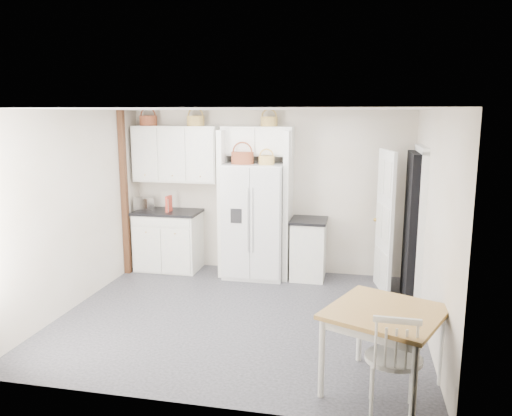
# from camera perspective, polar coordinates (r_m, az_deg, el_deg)

# --- Properties ---
(floor) EXTENTS (4.50, 4.50, 0.00)m
(floor) POSITION_cam_1_polar(r_m,az_deg,el_deg) (6.53, -1.79, -12.24)
(floor) COLOR #232327
(floor) RESTS_ON ground
(ceiling) EXTENTS (4.50, 4.50, 0.00)m
(ceiling) POSITION_cam_1_polar(r_m,az_deg,el_deg) (6.01, -1.94, 11.23)
(ceiling) COLOR white
(ceiling) RESTS_ON wall_back
(wall_back) EXTENTS (4.50, 0.00, 4.50)m
(wall_back) POSITION_cam_1_polar(r_m,az_deg,el_deg) (8.06, 1.47, 1.85)
(wall_back) COLOR silver
(wall_back) RESTS_ON floor
(wall_left) EXTENTS (0.00, 4.00, 4.00)m
(wall_left) POSITION_cam_1_polar(r_m,az_deg,el_deg) (7.00, -20.06, -0.18)
(wall_left) COLOR silver
(wall_left) RESTS_ON floor
(wall_right) EXTENTS (0.00, 4.00, 4.00)m
(wall_right) POSITION_cam_1_polar(r_m,az_deg,el_deg) (6.03, 19.43, -1.84)
(wall_right) COLOR silver
(wall_right) RESTS_ON floor
(refrigerator) EXTENTS (0.93, 0.74, 1.79)m
(refrigerator) POSITION_cam_1_polar(r_m,az_deg,el_deg) (7.83, -0.07, -1.42)
(refrigerator) COLOR silver
(refrigerator) RESTS_ON floor
(base_cab_left) EXTENTS (1.02, 0.64, 0.94)m
(base_cab_left) POSITION_cam_1_polar(r_m,az_deg,el_deg) (8.39, -9.92, -3.74)
(base_cab_left) COLOR silver
(base_cab_left) RESTS_ON floor
(base_cab_right) EXTENTS (0.51, 0.61, 0.90)m
(base_cab_right) POSITION_cam_1_polar(r_m,az_deg,el_deg) (7.86, 6.02, -4.78)
(base_cab_right) COLOR silver
(base_cab_right) RESTS_ON floor
(dining_table) EXTENTS (1.26, 1.26, 0.80)m
(dining_table) POSITION_cam_1_polar(r_m,az_deg,el_deg) (4.93, 14.37, -15.54)
(dining_table) COLOR olive
(dining_table) RESTS_ON floor
(windsor_chair) EXTENTS (0.50, 0.45, 1.00)m
(windsor_chair) POSITION_cam_1_polar(r_m,az_deg,el_deg) (4.59, 15.45, -16.25)
(windsor_chair) COLOR silver
(windsor_chair) RESTS_ON floor
(counter_left) EXTENTS (1.06, 0.69, 0.04)m
(counter_left) POSITION_cam_1_polar(r_m,az_deg,el_deg) (8.28, -10.03, -0.44)
(counter_left) COLOR black
(counter_left) RESTS_ON base_cab_left
(counter_right) EXTENTS (0.55, 0.66, 0.04)m
(counter_right) POSITION_cam_1_polar(r_m,az_deg,el_deg) (7.75, 6.08, -1.42)
(counter_right) COLOR black
(counter_right) RESTS_ON base_cab_right
(toaster) EXTENTS (0.34, 0.25, 0.21)m
(toaster) POSITION_cam_1_polar(r_m,az_deg,el_deg) (8.39, -12.72, 0.48)
(toaster) COLOR silver
(toaster) RESTS_ON counter_left
(cookbook_red) EXTENTS (0.05, 0.18, 0.26)m
(cookbook_red) POSITION_cam_1_polar(r_m,az_deg,el_deg) (8.16, -9.94, 0.48)
(cookbook_red) COLOR #BC3828
(cookbook_red) RESTS_ON counter_left
(cookbook_cream) EXTENTS (0.04, 0.15, 0.22)m
(cookbook_cream) POSITION_cam_1_polar(r_m,az_deg,el_deg) (8.17, -9.96, 0.33)
(cookbook_cream) COLOR beige
(cookbook_cream) RESTS_ON counter_left
(basket_upper_a) EXTENTS (0.29, 0.29, 0.16)m
(basket_upper_a) POSITION_cam_1_polar(r_m,az_deg,el_deg) (8.38, -12.22, 9.73)
(basket_upper_a) COLOR maroon
(basket_upper_a) RESTS_ON upper_cabinet
(basket_upper_c) EXTENTS (0.28, 0.28, 0.16)m
(basket_upper_c) POSITION_cam_1_polar(r_m,az_deg,el_deg) (8.09, -6.92, 9.86)
(basket_upper_c) COLOR #A07844
(basket_upper_c) RESTS_ON upper_cabinet
(basket_bridge_b) EXTENTS (0.26, 0.26, 0.15)m
(basket_bridge_b) POSITION_cam_1_polar(r_m,az_deg,el_deg) (7.79, 1.50, 9.85)
(basket_bridge_b) COLOR #A07844
(basket_bridge_b) RESTS_ON bridge_cabinet
(basket_fridge_a) EXTENTS (0.34, 0.34, 0.18)m
(basket_fridge_a) POSITION_cam_1_polar(r_m,az_deg,el_deg) (7.63, -1.56, 5.74)
(basket_fridge_a) COLOR maroon
(basket_fridge_a) RESTS_ON refrigerator
(basket_fridge_b) EXTENTS (0.24, 0.24, 0.13)m
(basket_fridge_b) POSITION_cam_1_polar(r_m,az_deg,el_deg) (7.55, 1.21, 5.48)
(basket_fridge_b) COLOR #A07844
(basket_fridge_b) RESTS_ON refrigerator
(upper_cabinet) EXTENTS (1.40, 0.34, 0.90)m
(upper_cabinet) POSITION_cam_1_polar(r_m,az_deg,el_deg) (8.23, -9.12, 6.11)
(upper_cabinet) COLOR silver
(upper_cabinet) RESTS_ON wall_back
(bridge_cabinet) EXTENTS (1.12, 0.34, 0.45)m
(bridge_cabinet) POSITION_cam_1_polar(r_m,az_deg,el_deg) (7.84, 0.19, 7.67)
(bridge_cabinet) COLOR silver
(bridge_cabinet) RESTS_ON wall_back
(fridge_panel_left) EXTENTS (0.08, 0.60, 2.30)m
(fridge_panel_left) POSITION_cam_1_polar(r_m,az_deg,el_deg) (7.94, -3.61, 0.60)
(fridge_panel_left) COLOR silver
(fridge_panel_left) RESTS_ON floor
(fridge_panel_right) EXTENTS (0.08, 0.60, 2.30)m
(fridge_panel_right) POSITION_cam_1_polar(r_m,az_deg,el_deg) (7.74, 3.69, 0.33)
(fridge_panel_right) COLOR silver
(fridge_panel_right) RESTS_ON floor
(trim_post) EXTENTS (0.09, 0.09, 2.60)m
(trim_post) POSITION_cam_1_polar(r_m,az_deg,el_deg) (8.14, -14.80, 1.58)
(trim_post) COLOR #3F1E10
(trim_post) RESTS_ON floor
(doorway_void) EXTENTS (0.18, 0.85, 2.05)m
(doorway_void) POSITION_cam_1_polar(r_m,az_deg,el_deg) (7.05, 17.51, -2.24)
(doorway_void) COLOR black
(doorway_void) RESTS_ON floor
(door_slab) EXTENTS (0.21, 0.79, 2.05)m
(door_slab) POSITION_cam_1_polar(r_m,az_deg,el_deg) (7.34, 14.47, -1.56)
(door_slab) COLOR white
(door_slab) RESTS_ON floor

